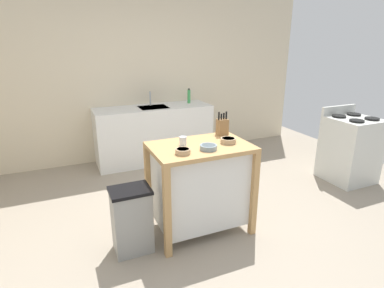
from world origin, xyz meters
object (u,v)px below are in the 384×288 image
Objects in this scene: knife_block at (222,126)px; bottle_spray_cleaner at (189,96)px; kitchen_island at (200,183)px; sink_faucet at (150,98)px; bowl_ceramic_small at (183,151)px; drinking_cup at (183,141)px; stove at (350,149)px; bowl_ceramic_wide at (208,147)px; bowl_stoneware_deep at (228,140)px; trash_bin at (132,220)px.

knife_block is 1.04× the size of bottle_spray_cleaner.
sink_faucet is at bearing 86.08° from kitchen_island.
bowl_ceramic_small is at bearing -147.49° from knife_block.
knife_block is 0.72m from bowl_ceramic_small.
stove is (2.57, 0.23, -0.51)m from drinking_cup.
bowl_ceramic_small is 0.56× the size of bottle_spray_cleaner.
kitchen_island is 3.97× the size of bottle_spray_cleaner.
bowl_ceramic_wide is 0.72× the size of sink_faucet.
bowl_stoneware_deep is 0.69× the size of sink_faucet.
bottle_spray_cleaner is at bearing 130.90° from stove.
knife_block reaches higher than sink_faucet.
bowl_ceramic_small is at bearing -170.48° from stove.
bottle_spray_cleaner is (0.78, 2.30, 0.06)m from bowl_ceramic_wide.
drinking_cup is at bearing 130.29° from bowl_ceramic_wide.
trash_bin is at bearing -110.72° from sink_faucet.
bowl_ceramic_small is 0.89× the size of bowl_stoneware_deep.
bowl_stoneware_deep is at bearing 20.66° from bowl_ceramic_wide.
kitchen_island is 3.83× the size of knife_block.
sink_faucet reaches higher than bowl_ceramic_wide.
bowl_ceramic_small is 0.61× the size of sink_faucet.
knife_block is 0.25× the size of stove.
bottle_spray_cleaner reaches higher than bowl_ceramic_wide.
sink_faucet is at bearing 95.91° from knife_block.
bowl_ceramic_small is 0.23m from drinking_cup.
bowl_ceramic_small is 0.53m from bowl_stoneware_deep.
sink_faucet reaches higher than stove.
knife_block reaches higher than stove.
knife_block is at bearing 47.19° from bowl_ceramic_wide.
drinking_cup is at bearing 161.83° from kitchen_island.
knife_block is at bearing 15.63° from trash_bin.
knife_block is 2.02m from sink_faucet.
bowl_ceramic_wide is at bearing -169.72° from stove.
trash_bin is (-0.72, -0.08, -0.20)m from kitchen_island.
trash_bin is at bearing -173.39° from stove.
kitchen_island is 7.11× the size of bowl_ceramic_small.
bowl_ceramic_small is at bearing -99.42° from sink_faucet.
bottle_spray_cleaner reaches higher than stove.
drinking_cup is 0.09× the size of stove.
stove is (2.40, 0.43, -0.49)m from bowl_ceramic_wide.
bottle_spray_cleaner reaches higher than drinking_cup.
bowl_ceramic_wide reaches higher than kitchen_island.
drinking_cup reaches higher than bowl_ceramic_wide.
drinking_cup is 2.20m from sink_faucet.
bowl_ceramic_wide is at bearing -93.35° from sink_faucet.
stove is (1.62, -1.87, -0.55)m from bottle_spray_cleaner.
knife_block reaches higher than drinking_cup.
drinking_cup is at bearing 68.03° from bowl_ceramic_small.
drinking_cup is (-0.16, 0.05, 0.45)m from kitchen_island.
bowl_stoneware_deep is 1.18m from trash_bin.
bowl_stoneware_deep is at bearing 11.95° from bowl_ceramic_small.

